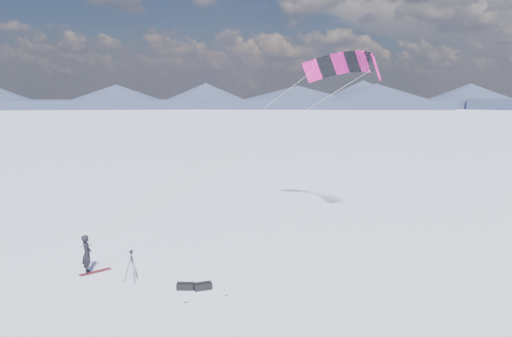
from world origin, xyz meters
TOP-DOWN VIEW (x-y plane):
  - ground at (0.00, 0.00)m, footprint 1800.00×1800.00m
  - horizon_hills at (0.00, 0.00)m, footprint 704.84×706.81m
  - snow_tracks at (-1.98, 0.09)m, footprint 13.93×9.84m
  - snowkiter at (-0.88, 3.81)m, footprint 0.57×0.74m
  - snowboard at (-0.56, 3.71)m, footprint 1.49×0.49m
  - tripod at (0.46, 1.64)m, footprint 0.66×0.58m
  - gear_bag_a at (2.64, -0.83)m, footprint 0.81×0.51m
  - gear_bag_b at (2.04, -0.42)m, footprint 0.80×0.71m
  - power_kite at (15.42, 4.45)m, footprint 17.50×6.20m

SIDE VIEW (x-z plane):
  - ground at x=0.00m, z-range 0.00..0.00m
  - snowkiter at x=-0.88m, z-range -0.90..0.90m
  - snow_tracks at x=-1.98m, z-range 0.00..0.01m
  - snowboard at x=-0.56m, z-range 0.00..0.04m
  - gear_bag_b at x=2.04m, z-range -0.02..0.31m
  - gear_bag_a at x=2.64m, z-range -0.02..0.32m
  - tripod at x=0.46m, z-range 0.20..1.62m
  - horizon_hills at x=0.00m, z-range -0.82..7.80m
  - power_kite at x=15.42m, z-range 5.10..14.62m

